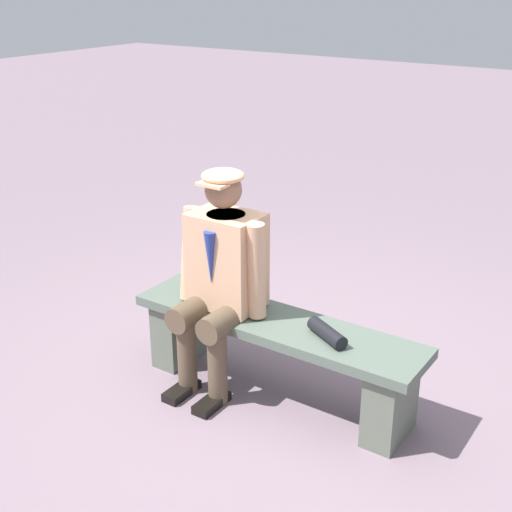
# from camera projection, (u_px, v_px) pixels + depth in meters

# --- Properties ---
(ground_plane) EXTENTS (30.00, 30.00, 0.00)m
(ground_plane) POSITION_uv_depth(u_px,v_px,m) (275.00, 393.00, 3.98)
(ground_plane) COLOR gray
(bench) EXTENTS (1.70, 0.40, 0.47)m
(bench) POSITION_uv_depth(u_px,v_px,m) (276.00, 346.00, 3.87)
(bench) COLOR #566457
(bench) RESTS_ON ground
(seated_man) EXTENTS (0.56, 0.57, 1.27)m
(seated_man) POSITION_uv_depth(u_px,v_px,m) (221.00, 273.00, 3.84)
(seated_man) COLOR tan
(seated_man) RESTS_ON ground
(rolled_magazine) EXTENTS (0.27, 0.19, 0.08)m
(rolled_magazine) POSITION_uv_depth(u_px,v_px,m) (327.00, 333.00, 3.59)
(rolled_magazine) COLOR black
(rolled_magazine) RESTS_ON bench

